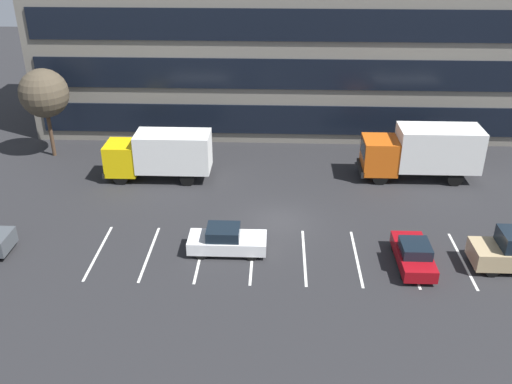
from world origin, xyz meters
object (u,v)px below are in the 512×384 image
at_px(box_truck_orange, 423,150).
at_px(sedan_maroon, 414,254).
at_px(box_truck_yellow, 160,153).
at_px(bare_tree, 44,93).
at_px(sedan_white, 226,240).

bearing_deg(box_truck_orange, sedan_maroon, -104.10).
relative_size(box_truck_yellow, bare_tree, 1.09).
xyz_separation_m(box_truck_yellow, bare_tree, (-8.93, 3.76, 2.94)).
height_order(box_truck_yellow, sedan_maroon, box_truck_yellow).
distance_m(sedan_white, bare_tree, 19.55).
height_order(box_truck_yellow, bare_tree, bare_tree).
relative_size(box_truck_orange, sedan_white, 1.89).
bearing_deg(sedan_maroon, box_truck_yellow, 146.53).
bearing_deg(bare_tree, box_truck_yellow, -22.84).
bearing_deg(sedan_white, box_truck_orange, 38.14).
xyz_separation_m(box_truck_orange, box_truck_yellow, (-17.79, -0.80, -0.19)).
bearing_deg(box_truck_orange, sedan_white, -141.86).
height_order(box_truck_orange, box_truck_yellow, box_truck_orange).
distance_m(box_truck_orange, sedan_maroon, 11.19).
bearing_deg(box_truck_yellow, sedan_white, -59.85).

